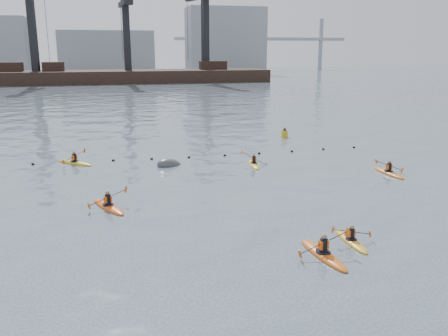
{
  "coord_description": "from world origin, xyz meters",
  "views": [
    {
      "loc": [
        -4.98,
        -14.86,
        8.69
      ],
      "look_at": [
        0.42,
        7.65,
        2.8
      ],
      "focal_mm": 38.0,
      "sensor_mm": 36.0,
      "label": 1
    }
  ],
  "objects_px": {
    "kayaker_0": "(323,254)",
    "kayaker_2": "(108,206)",
    "kayaker_1": "(351,240)",
    "mooring_buoy": "(169,165)",
    "nav_buoy": "(285,134)",
    "kayaker_3": "(254,164)",
    "kayaker_4": "(389,172)",
    "kayaker_5": "(75,162)"
  },
  "relations": [
    {
      "from": "kayaker_0",
      "to": "kayaker_2",
      "type": "relative_size",
      "value": 1.04
    },
    {
      "from": "kayaker_3",
      "to": "mooring_buoy",
      "type": "height_order",
      "value": "kayaker_3"
    },
    {
      "from": "kayaker_0",
      "to": "mooring_buoy",
      "type": "height_order",
      "value": "kayaker_0"
    },
    {
      "from": "kayaker_1",
      "to": "kayaker_3",
      "type": "bearing_deg",
      "value": 91.23
    },
    {
      "from": "mooring_buoy",
      "to": "nav_buoy",
      "type": "distance_m",
      "value": 15.47
    },
    {
      "from": "kayaker_1",
      "to": "nav_buoy",
      "type": "bearing_deg",
      "value": 77.2
    },
    {
      "from": "kayaker_1",
      "to": "kayaker_5",
      "type": "xyz_separation_m",
      "value": [
        -13.36,
        18.87,
        0.02
      ]
    },
    {
      "from": "kayaker_2",
      "to": "kayaker_5",
      "type": "bearing_deg",
      "value": 77.38
    },
    {
      "from": "mooring_buoy",
      "to": "kayaker_1",
      "type": "bearing_deg",
      "value": -69.21
    },
    {
      "from": "kayaker_3",
      "to": "kayaker_4",
      "type": "xyz_separation_m",
      "value": [
        8.58,
        -4.69,
        0.01
      ]
    },
    {
      "from": "nav_buoy",
      "to": "kayaker_0",
      "type": "bearing_deg",
      "value": -107.17
    },
    {
      "from": "kayaker_0",
      "to": "kayaker_2",
      "type": "xyz_separation_m",
      "value": [
        -8.96,
        8.66,
        -0.0
      ]
    },
    {
      "from": "kayaker_3",
      "to": "kayaker_1",
      "type": "bearing_deg",
      "value": -82.58
    },
    {
      "from": "kayaker_3",
      "to": "kayaker_4",
      "type": "height_order",
      "value": "kayaker_3"
    },
    {
      "from": "kayaker_2",
      "to": "kayaker_4",
      "type": "relative_size",
      "value": 1.01
    },
    {
      "from": "kayaker_1",
      "to": "mooring_buoy",
      "type": "xyz_separation_m",
      "value": [
        -6.32,
        16.64,
        -0.09
      ]
    },
    {
      "from": "kayaker_1",
      "to": "kayaker_4",
      "type": "xyz_separation_m",
      "value": [
        8.55,
        10.51,
        0.01
      ]
    },
    {
      "from": "kayaker_0",
      "to": "kayaker_3",
      "type": "xyz_separation_m",
      "value": [
        1.87,
        16.29,
        -0.02
      ]
    },
    {
      "from": "kayaker_2",
      "to": "kayaker_4",
      "type": "height_order",
      "value": "kayaker_4"
    },
    {
      "from": "kayaker_1",
      "to": "kayaker_4",
      "type": "height_order",
      "value": "kayaker_4"
    },
    {
      "from": "kayaker_1",
      "to": "kayaker_2",
      "type": "xyz_separation_m",
      "value": [
        -10.86,
        7.57,
        0.02
      ]
    },
    {
      "from": "kayaker_0",
      "to": "kayaker_4",
      "type": "distance_m",
      "value": 15.61
    },
    {
      "from": "kayaker_4",
      "to": "kayaker_5",
      "type": "bearing_deg",
      "value": -23.35
    },
    {
      "from": "kayaker_2",
      "to": "nav_buoy",
      "type": "bearing_deg",
      "value": 21.22
    },
    {
      "from": "kayaker_3",
      "to": "kayaker_5",
      "type": "distance_m",
      "value": 13.82
    },
    {
      "from": "kayaker_3",
      "to": "nav_buoy",
      "type": "relative_size",
      "value": 2.7
    },
    {
      "from": "kayaker_3",
      "to": "nav_buoy",
      "type": "bearing_deg",
      "value": 65.72
    },
    {
      "from": "kayaker_2",
      "to": "kayaker_3",
      "type": "bearing_deg",
      "value": 10.11
    },
    {
      "from": "kayaker_5",
      "to": "mooring_buoy",
      "type": "relative_size",
      "value": 1.48
    },
    {
      "from": "kayaker_2",
      "to": "kayaker_3",
      "type": "xyz_separation_m",
      "value": [
        10.83,
        7.63,
        -0.01
      ]
    },
    {
      "from": "kayaker_3",
      "to": "kayaker_4",
      "type": "relative_size",
      "value": 0.9
    },
    {
      "from": "kayaker_0",
      "to": "kayaker_2",
      "type": "height_order",
      "value": "kayaker_0"
    },
    {
      "from": "kayaker_0",
      "to": "kayaker_3",
      "type": "height_order",
      "value": "kayaker_3"
    },
    {
      "from": "kayaker_4",
      "to": "nav_buoy",
      "type": "height_order",
      "value": "kayaker_4"
    },
    {
      "from": "kayaker_1",
      "to": "kayaker_3",
      "type": "xyz_separation_m",
      "value": [
        -0.03,
        15.2,
        0.0
      ]
    },
    {
      "from": "kayaker_5",
      "to": "mooring_buoy",
      "type": "xyz_separation_m",
      "value": [
        7.04,
        -2.23,
        -0.11
      ]
    },
    {
      "from": "kayaker_5",
      "to": "mooring_buoy",
      "type": "distance_m",
      "value": 7.38
    },
    {
      "from": "kayaker_3",
      "to": "nav_buoy",
      "type": "height_order",
      "value": "kayaker_3"
    },
    {
      "from": "kayaker_2",
      "to": "nav_buoy",
      "type": "height_order",
      "value": "kayaker_2"
    },
    {
      "from": "kayaker_2",
      "to": "kayaker_5",
      "type": "height_order",
      "value": "kayaker_2"
    },
    {
      "from": "kayaker_0",
      "to": "kayaker_3",
      "type": "relative_size",
      "value": 1.16
    },
    {
      "from": "kayaker_2",
      "to": "kayaker_5",
      "type": "distance_m",
      "value": 11.58
    }
  ]
}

